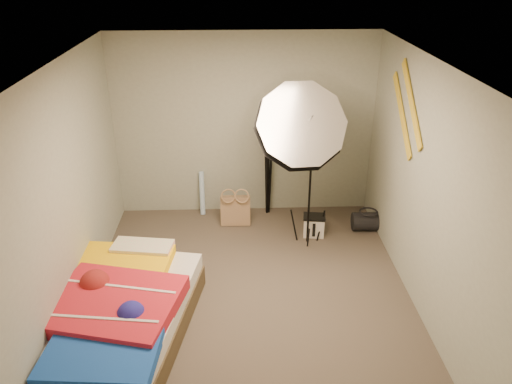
{
  "coord_description": "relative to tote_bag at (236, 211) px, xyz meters",
  "views": [
    {
      "loc": [
        -0.11,
        -4.41,
        3.41
      ],
      "look_at": [
        0.1,
        0.6,
        0.95
      ],
      "focal_mm": 35.0,
      "sensor_mm": 36.0,
      "label": 1
    }
  ],
  "objects": [
    {
      "name": "camera_tripod",
      "position": [
        0.46,
        0.31,
        0.53
      ],
      "size": [
        0.08,
        0.08,
        1.27
      ],
      "color": "black",
      "rests_on": "floor"
    },
    {
      "name": "wrapping_roll",
      "position": [
        -0.47,
        0.33,
        0.11
      ],
      "size": [
        0.08,
        0.18,
        0.62
      ],
      "primitive_type": "cylinder",
      "rotation": [
        -0.17,
        0.0,
        0.03
      ],
      "color": "#5FA0DC",
      "rests_on": "floor"
    },
    {
      "name": "bed",
      "position": [
        -1.15,
        -2.14,
        0.07
      ],
      "size": [
        1.6,
        2.13,
        0.54
      ],
      "color": "#4A3B26",
      "rests_on": "floor"
    },
    {
      "name": "ceiling",
      "position": [
        0.14,
        -1.57,
        2.3
      ],
      "size": [
        4.0,
        4.0,
        0.0
      ],
      "primitive_type": "plane",
      "rotation": [
        3.14,
        0.0,
        0.0
      ],
      "color": "silver",
      "rests_on": "wall_back"
    },
    {
      "name": "wall_left",
      "position": [
        -1.61,
        -1.57,
        1.05
      ],
      "size": [
        0.0,
        4.0,
        4.0
      ],
      "primitive_type": "plane",
      "rotation": [
        1.57,
        0.0,
        1.57
      ],
      "color": "#9BA392",
      "rests_on": "floor"
    },
    {
      "name": "tote_bag",
      "position": [
        0.0,
        0.0,
        0.0
      ],
      "size": [
        0.41,
        0.19,
        0.41
      ],
      "primitive_type": "cube",
      "rotation": [
        -0.14,
        0.0,
        -0.03
      ],
      "color": "tan",
      "rests_on": "floor"
    },
    {
      "name": "floor",
      "position": [
        0.14,
        -1.57,
        -0.2
      ],
      "size": [
        4.0,
        4.0,
        0.0
      ],
      "primitive_type": "plane",
      "color": "#534A3F",
      "rests_on": "ground"
    },
    {
      "name": "wall_back",
      "position": [
        0.14,
        0.43,
        1.05
      ],
      "size": [
        3.5,
        0.0,
        3.5
      ],
      "primitive_type": "plane",
      "rotation": [
        1.57,
        0.0,
        0.0
      ],
      "color": "#9BA392",
      "rests_on": "floor"
    },
    {
      "name": "camera_case",
      "position": [
        1.02,
        -0.35,
        -0.07
      ],
      "size": [
        0.29,
        0.22,
        0.26
      ],
      "primitive_type": "cube",
      "rotation": [
        0.0,
        0.0,
        -0.14
      ],
      "color": "white",
      "rests_on": "floor"
    },
    {
      "name": "duffel_bag",
      "position": [
        1.76,
        -0.24,
        -0.08
      ],
      "size": [
        0.42,
        0.26,
        0.25
      ],
      "primitive_type": "cylinder",
      "rotation": [
        0.0,
        1.57,
        -0.04
      ],
      "color": "black",
      "rests_on": "floor"
    },
    {
      "name": "wall_stripe_lower",
      "position": [
        1.87,
        -0.72,
        1.55
      ],
      "size": [
        0.02,
        0.91,
        0.78
      ],
      "primitive_type": "cube",
      "rotation": [
        0.7,
        0.0,
        0.0
      ],
      "color": "gold",
      "rests_on": "wall_right"
    },
    {
      "name": "wall_stripe_upper",
      "position": [
        1.87,
        -0.97,
        1.75
      ],
      "size": [
        0.02,
        0.91,
        0.78
      ],
      "primitive_type": "cube",
      "rotation": [
        0.7,
        0.0,
        0.0
      ],
      "color": "gold",
      "rests_on": "wall_right"
    },
    {
      "name": "wall_front",
      "position": [
        0.14,
        -3.57,
        1.05
      ],
      "size": [
        3.5,
        0.0,
        3.5
      ],
      "primitive_type": "plane",
      "rotation": [
        -1.57,
        0.0,
        0.0
      ],
      "color": "#9BA392",
      "rests_on": "floor"
    },
    {
      "name": "photo_umbrella",
      "position": [
        0.75,
        -0.64,
        1.39
      ],
      "size": [
        1.27,
        0.92,
        2.22
      ],
      "color": "black",
      "rests_on": "floor"
    },
    {
      "name": "wall_right",
      "position": [
        1.89,
        -1.57,
        1.05
      ],
      "size": [
        0.0,
        4.0,
        4.0
      ],
      "primitive_type": "plane",
      "rotation": [
        1.57,
        0.0,
        -1.57
      ],
      "color": "#9BA392",
      "rests_on": "floor"
    }
  ]
}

